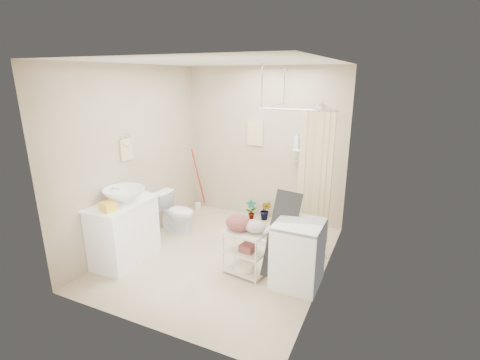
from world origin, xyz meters
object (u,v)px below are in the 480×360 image
object	(u,v)px
laundry_rack	(245,248)
vanity	(124,231)
toilet	(177,212)
washing_machine	(298,254)

from	to	relation	value
laundry_rack	vanity	bearing A→B (deg)	-159.83
vanity	laundry_rack	world-z (taller)	vanity
toilet	laundry_rack	size ratio (longest dim) A/B	0.93
washing_machine	laundry_rack	xyz separation A→B (m)	(-0.67, -0.07, -0.04)
vanity	laundry_rack	xyz separation A→B (m)	(1.63, 0.35, -0.06)
vanity	toilet	distance (m)	1.06
toilet	laundry_rack	xyz separation A→B (m)	(1.51, -0.71, 0.03)
laundry_rack	washing_machine	bearing A→B (deg)	14.14
vanity	washing_machine	size ratio (longest dim) A/B	1.19
vanity	toilet	xyz separation A→B (m)	(0.12, 1.05, -0.09)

